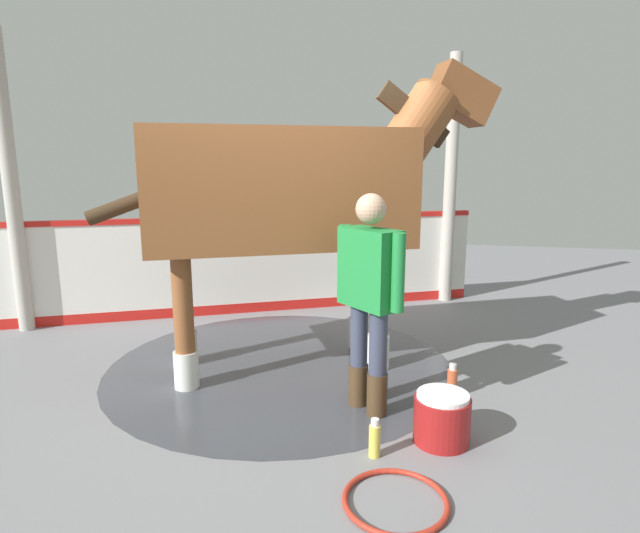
{
  "coord_description": "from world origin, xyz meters",
  "views": [
    {
      "loc": [
        -3.94,
        -1.29,
        1.81
      ],
      "look_at": [
        -0.01,
        -0.47,
        1.0
      ],
      "focal_mm": 29.07,
      "sensor_mm": 36.0,
      "label": 1
    }
  ],
  "objects_px": {
    "bottle_shampoo": "(375,439)",
    "handler": "(369,290)",
    "horse": "(292,191)",
    "wash_bucket": "(442,418)",
    "hose_coil": "(395,501)",
    "bottle_spray": "(452,381)"
  },
  "relations": [
    {
      "from": "bottle_shampoo",
      "to": "bottle_spray",
      "type": "distance_m",
      "value": 1.1
    },
    {
      "from": "handler",
      "to": "hose_coil",
      "type": "bearing_deg",
      "value": 56.4
    },
    {
      "from": "bottle_spray",
      "to": "wash_bucket",
      "type": "bearing_deg",
      "value": 172.35
    },
    {
      "from": "horse",
      "to": "bottle_spray",
      "type": "distance_m",
      "value": 2.04
    },
    {
      "from": "handler",
      "to": "hose_coil",
      "type": "relative_size",
      "value": 2.76
    },
    {
      "from": "bottle_shampoo",
      "to": "bottle_spray",
      "type": "xyz_separation_m",
      "value": [
        0.98,
        -0.51,
        0.01
      ]
    },
    {
      "from": "wash_bucket",
      "to": "bottle_spray",
      "type": "distance_m",
      "value": 0.72
    },
    {
      "from": "wash_bucket",
      "to": "bottle_shampoo",
      "type": "bearing_deg",
      "value": 122.88
    },
    {
      "from": "bottle_shampoo",
      "to": "hose_coil",
      "type": "distance_m",
      "value": 0.48
    },
    {
      "from": "handler",
      "to": "bottle_spray",
      "type": "relative_size",
      "value": 5.88
    },
    {
      "from": "bottle_spray",
      "to": "handler",
      "type": "bearing_deg",
      "value": 119.35
    },
    {
      "from": "wash_bucket",
      "to": "hose_coil",
      "type": "distance_m",
      "value": 0.76
    },
    {
      "from": "bottle_shampoo",
      "to": "bottle_spray",
      "type": "height_order",
      "value": "bottle_spray"
    },
    {
      "from": "handler",
      "to": "wash_bucket",
      "type": "height_order",
      "value": "handler"
    },
    {
      "from": "bottle_shampoo",
      "to": "bottle_spray",
      "type": "relative_size",
      "value": 0.93
    },
    {
      "from": "horse",
      "to": "handler",
      "type": "relative_size",
      "value": 2.03
    },
    {
      "from": "bottle_spray",
      "to": "hose_coil",
      "type": "relative_size",
      "value": 0.47
    },
    {
      "from": "horse",
      "to": "handler",
      "type": "xyz_separation_m",
      "value": [
        -0.74,
        -0.76,
        -0.65
      ]
    },
    {
      "from": "bottle_shampoo",
      "to": "wash_bucket",
      "type": "bearing_deg",
      "value": -57.12
    },
    {
      "from": "handler",
      "to": "wash_bucket",
      "type": "distance_m",
      "value": 0.99
    },
    {
      "from": "bottle_shampoo",
      "to": "handler",
      "type": "bearing_deg",
      "value": 10.76
    },
    {
      "from": "horse",
      "to": "bottle_spray",
      "type": "height_order",
      "value": "horse"
    }
  ]
}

